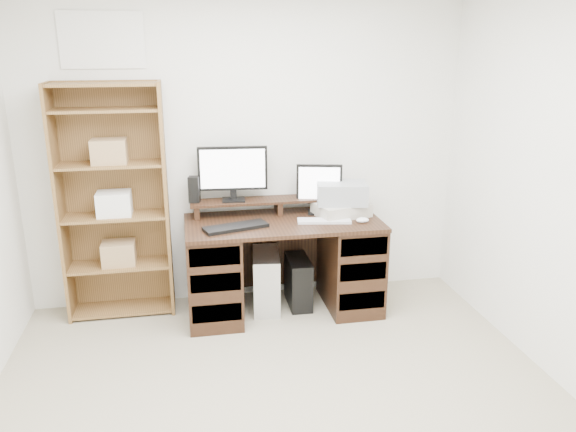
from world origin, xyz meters
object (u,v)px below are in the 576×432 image
object	(u,v)px
tower_silver	(266,280)
bookshelf	(114,200)
printer	(341,209)
monitor_wide	(233,171)
tower_black	(298,282)
monitor_small	(319,187)
desk	(283,264)

from	to	relation	value
tower_silver	bookshelf	size ratio (longest dim) A/B	0.26
printer	tower_silver	bearing A→B (deg)	164.39
monitor_wide	bookshelf	world-z (taller)	bookshelf
monitor_wide	bookshelf	size ratio (longest dim) A/B	0.30
tower_silver	tower_black	size ratio (longest dim) A/B	1.16
monitor_wide	monitor_small	xyz separation A→B (m)	(0.68, -0.08, -0.14)
tower_black	monitor_wide	bearing A→B (deg)	162.98
monitor_small	tower_silver	size ratio (longest dim) A/B	0.85
tower_silver	desk	bearing A→B (deg)	-19.51
tower_black	printer	bearing A→B (deg)	-1.39
desk	bookshelf	xyz separation A→B (m)	(-1.26, 0.21, 0.53)
desk	bookshelf	world-z (taller)	bookshelf
desk	tower_black	distance (m)	0.24
monitor_small	printer	size ratio (longest dim) A/B	0.99
desk	tower_silver	world-z (taller)	desk
printer	monitor_small	bearing A→B (deg)	133.90
monitor_small	monitor_wide	bearing A→B (deg)	-173.00
desk	tower_black	world-z (taller)	desk
tower_silver	printer	bearing A→B (deg)	5.38
monitor_small	tower_black	bearing A→B (deg)	-141.78
monitor_wide	printer	bearing A→B (deg)	-7.55
monitor_small	tower_silver	distance (m)	0.86
monitor_small	printer	distance (m)	0.25
tower_silver	bookshelf	bearing A→B (deg)	179.07
desk	monitor_wide	xyz separation A→B (m)	(-0.36, 0.22, 0.72)
bookshelf	monitor_small	bearing A→B (deg)	-2.34
monitor_small	bookshelf	bearing A→B (deg)	-168.96
monitor_small	bookshelf	world-z (taller)	bookshelf
desk	printer	xyz separation A→B (m)	(0.48, 0.05, 0.41)
monitor_small	printer	xyz separation A→B (m)	(0.16, -0.10, -0.17)
desk	printer	world-z (taller)	printer
desk	monitor_small	xyz separation A→B (m)	(0.32, 0.15, 0.58)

